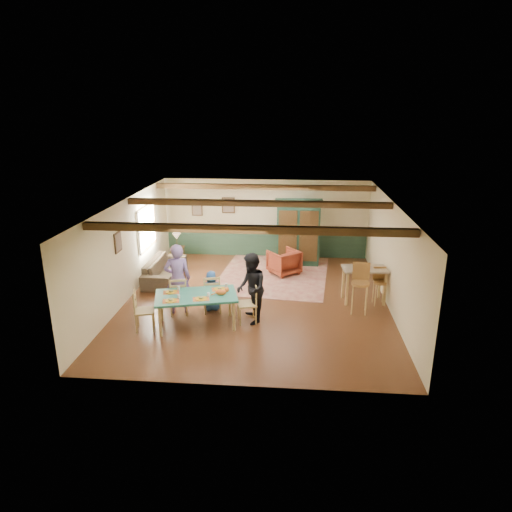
# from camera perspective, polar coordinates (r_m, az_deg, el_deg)

# --- Properties ---
(floor) EXTENTS (8.00, 8.00, 0.00)m
(floor) POSITION_cam_1_polar(r_m,az_deg,el_deg) (12.45, 0.02, -5.62)
(floor) COLOR #462413
(floor) RESTS_ON ground
(wall_back) EXTENTS (7.00, 0.02, 2.70)m
(wall_back) POSITION_cam_1_polar(r_m,az_deg,el_deg) (15.82, 1.25, 4.70)
(wall_back) COLOR beige
(wall_back) RESTS_ON floor
(wall_left) EXTENTS (0.02, 8.00, 2.70)m
(wall_left) POSITION_cam_1_polar(r_m,az_deg,el_deg) (12.75, -15.87, 0.70)
(wall_left) COLOR beige
(wall_left) RESTS_ON floor
(wall_right) EXTENTS (0.02, 8.00, 2.70)m
(wall_right) POSITION_cam_1_polar(r_m,az_deg,el_deg) (12.20, 16.62, -0.13)
(wall_right) COLOR beige
(wall_right) RESTS_ON floor
(ceiling) EXTENTS (7.00, 8.00, 0.02)m
(ceiling) POSITION_cam_1_polar(r_m,az_deg,el_deg) (11.64, 0.02, 6.65)
(ceiling) COLOR white
(ceiling) RESTS_ON wall_back
(wainscot_back) EXTENTS (6.95, 0.03, 0.90)m
(wainscot_back) POSITION_cam_1_polar(r_m,az_deg,el_deg) (16.03, 1.23, 1.55)
(wainscot_back) COLOR #203B2A
(wainscot_back) RESTS_ON floor
(ceiling_beam_front) EXTENTS (6.95, 0.16, 0.16)m
(ceiling_beam_front) POSITION_cam_1_polar(r_m,az_deg,el_deg) (9.42, -1.17, 3.37)
(ceiling_beam_front) COLOR #33220E
(ceiling_beam_front) RESTS_ON ceiling
(ceiling_beam_mid) EXTENTS (6.95, 0.16, 0.16)m
(ceiling_beam_mid) POSITION_cam_1_polar(r_m,az_deg,el_deg) (12.04, 0.18, 6.61)
(ceiling_beam_mid) COLOR #33220E
(ceiling_beam_mid) RESTS_ON ceiling
(ceiling_beam_back) EXTENTS (6.95, 0.16, 0.16)m
(ceiling_beam_back) POSITION_cam_1_polar(r_m,az_deg,el_deg) (14.59, 1.03, 8.62)
(ceiling_beam_back) COLOR #33220E
(ceiling_beam_back) RESTS_ON ceiling
(window_left) EXTENTS (0.06, 1.60, 1.30)m
(window_left) POSITION_cam_1_polar(r_m,az_deg,el_deg) (14.22, -13.48, 3.50)
(window_left) COLOR white
(window_left) RESTS_ON wall_left
(picture_left_wall) EXTENTS (0.04, 0.42, 0.52)m
(picture_left_wall) POSITION_cam_1_polar(r_m,az_deg,el_deg) (12.09, -16.86, 1.66)
(picture_left_wall) COLOR gray
(picture_left_wall) RESTS_ON wall_left
(picture_back_a) EXTENTS (0.45, 0.04, 0.55)m
(picture_back_a) POSITION_cam_1_polar(r_m,az_deg,el_deg) (15.83, -3.47, 6.34)
(picture_back_a) COLOR gray
(picture_back_a) RESTS_ON wall_back
(picture_back_b) EXTENTS (0.38, 0.04, 0.48)m
(picture_back_b) POSITION_cam_1_polar(r_m,az_deg,el_deg) (16.05, -7.37, 5.85)
(picture_back_b) COLOR gray
(picture_back_b) RESTS_ON wall_back
(dining_table) EXTENTS (2.10, 1.49, 0.79)m
(dining_table) POSITION_cam_1_polar(r_m,az_deg,el_deg) (11.04, -7.42, -6.76)
(dining_table) COLOR #216B5A
(dining_table) RESTS_ON floor
(dining_chair_far_left) EXTENTS (0.54, 0.56, 1.00)m
(dining_chair_far_left) POSITION_cam_1_polar(r_m,az_deg,el_deg) (11.69, -9.67, -4.85)
(dining_chair_far_left) COLOR tan
(dining_chair_far_left) RESTS_ON floor
(dining_chair_far_right) EXTENTS (0.54, 0.56, 1.00)m
(dining_chair_far_right) POSITION_cam_1_polar(r_m,az_deg,el_deg) (11.71, -5.53, -4.64)
(dining_chair_far_right) COLOR tan
(dining_chair_far_right) RESTS_ON floor
(dining_chair_end_left) EXTENTS (0.56, 0.54, 1.00)m
(dining_chair_end_left) POSITION_cam_1_polar(r_m,az_deg,el_deg) (11.04, -13.78, -6.56)
(dining_chair_end_left) COLOR tan
(dining_chair_end_left) RESTS_ON floor
(dining_chair_end_right) EXTENTS (0.56, 0.54, 1.00)m
(dining_chair_end_right) POSITION_cam_1_polar(r_m,az_deg,el_deg) (11.09, -1.15, -5.89)
(dining_chair_end_right) COLOR tan
(dining_chair_end_right) RESTS_ON floor
(person_man) EXTENTS (0.75, 0.59, 1.82)m
(person_man) POSITION_cam_1_polar(r_m,az_deg,el_deg) (11.62, -9.78, -2.84)
(person_man) COLOR #7D63AA
(person_man) RESTS_ON floor
(person_woman) EXTENTS (0.85, 0.98, 1.74)m
(person_woman) POSITION_cam_1_polar(r_m,az_deg,el_deg) (10.96, -0.61, -4.09)
(person_woman) COLOR black
(person_woman) RESTS_ON floor
(person_child) EXTENTS (0.58, 0.45, 1.06)m
(person_child) POSITION_cam_1_polar(r_m,az_deg,el_deg) (11.77, -5.57, -4.35)
(person_child) COLOR #26529A
(person_child) RESTS_ON floor
(cat) EXTENTS (0.40, 0.24, 0.19)m
(cat) POSITION_cam_1_polar(r_m,az_deg,el_deg) (10.77, -4.42, -4.45)
(cat) COLOR orange
(cat) RESTS_ON dining_table
(place_setting_near_left) EXTENTS (0.49, 0.41, 0.11)m
(place_setting_near_left) POSITION_cam_1_polar(r_m,az_deg,el_deg) (10.62, -10.60, -5.30)
(place_setting_near_left) COLOR gold
(place_setting_near_left) RESTS_ON dining_table
(place_setting_near_center) EXTENTS (0.49, 0.41, 0.11)m
(place_setting_near_center) POSITION_cam_1_polar(r_m,az_deg,el_deg) (10.62, -6.89, -5.11)
(place_setting_near_center) COLOR gold
(place_setting_near_center) RESTS_ON dining_table
(place_setting_far_left) EXTENTS (0.49, 0.41, 0.11)m
(place_setting_far_left) POSITION_cam_1_polar(r_m,az_deg,el_deg) (11.11, -10.57, -4.24)
(place_setting_far_left) COLOR gold
(place_setting_far_left) RESTS_ON dining_table
(place_setting_far_right) EXTENTS (0.49, 0.41, 0.11)m
(place_setting_far_right) POSITION_cam_1_polar(r_m,az_deg,el_deg) (11.13, -4.59, -3.92)
(place_setting_far_right) COLOR gold
(place_setting_far_right) RESTS_ON dining_table
(area_rug) EXTENTS (3.62, 4.17, 0.01)m
(area_rug) POSITION_cam_1_polar(r_m,az_deg,el_deg) (14.34, 2.22, -2.35)
(area_rug) COLOR #C7AD90
(area_rug) RESTS_ON floor
(armoire) EXTENTS (1.55, 0.63, 2.17)m
(armoire) POSITION_cam_1_polar(r_m,az_deg,el_deg) (15.09, 5.27, 2.93)
(armoire) COLOR #153527
(armoire) RESTS_ON floor
(armchair) EXTENTS (1.18, 1.18, 0.78)m
(armchair) POSITION_cam_1_polar(r_m,az_deg,el_deg) (14.35, 3.52, -0.74)
(armchair) COLOR #521810
(armchair) RESTS_ON floor
(sofa) EXTENTS (0.88, 2.21, 0.64)m
(sofa) POSITION_cam_1_polar(r_m,az_deg,el_deg) (14.15, -11.35, -1.63)
(sofa) COLOR #3C3325
(sofa) RESTS_ON floor
(end_table) EXTENTS (0.43, 0.43, 0.53)m
(end_table) POSITION_cam_1_polar(r_m,az_deg,el_deg) (15.65, -9.77, 0.17)
(end_table) COLOR #33220E
(end_table) RESTS_ON floor
(table_lamp) EXTENTS (0.28, 0.28, 0.49)m
(table_lamp) POSITION_cam_1_polar(r_m,az_deg,el_deg) (15.51, -9.87, 1.96)
(table_lamp) COLOR beige
(table_lamp) RESTS_ON end_table
(counter_table) EXTENTS (1.21, 0.77, 0.96)m
(counter_table) POSITION_cam_1_polar(r_m,az_deg,el_deg) (12.57, 13.31, -3.54)
(counter_table) COLOR tan
(counter_table) RESTS_ON floor
(bar_stool_left) EXTENTS (0.52, 0.56, 1.29)m
(bar_stool_left) POSITION_cam_1_polar(r_m,az_deg,el_deg) (11.82, 12.87, -4.05)
(bar_stool_left) COLOR #A2763F
(bar_stool_left) RESTS_ON floor
(bar_stool_right) EXTENTS (0.38, 0.42, 1.00)m
(bar_stool_right) POSITION_cam_1_polar(r_m,az_deg,el_deg) (12.50, 15.22, -3.70)
(bar_stool_right) COLOR #A2763F
(bar_stool_right) RESTS_ON floor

